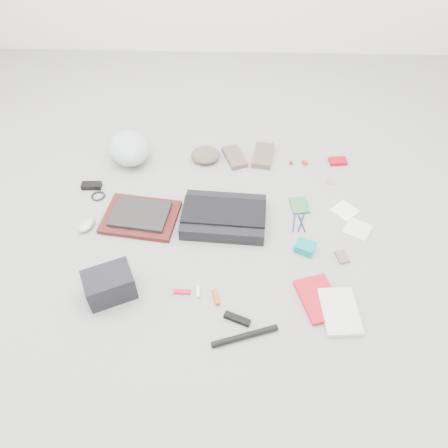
{
  "coord_description": "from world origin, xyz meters",
  "views": [
    {
      "loc": [
        0.05,
        -1.52,
        1.71
      ],
      "look_at": [
        0.0,
        0.0,
        0.05
      ],
      "focal_mm": 35.0,
      "sensor_mm": 36.0,
      "label": 1
    }
  ],
  "objects_px": {
    "messenger_bag": "(224,217)",
    "bike_helmet": "(129,148)",
    "laptop": "(140,214)",
    "book_red": "(319,299)",
    "camera_bag": "(109,285)",
    "accordion_wallet": "(305,247)"
  },
  "relations": [
    {
      "from": "camera_bag",
      "to": "accordion_wallet",
      "type": "bearing_deg",
      "value": -7.68
    },
    {
      "from": "laptop",
      "to": "messenger_bag",
      "type": "bearing_deg",
      "value": 6.95
    },
    {
      "from": "laptop",
      "to": "camera_bag",
      "type": "relative_size",
      "value": 1.39
    },
    {
      "from": "book_red",
      "to": "accordion_wallet",
      "type": "height_order",
      "value": "accordion_wallet"
    },
    {
      "from": "messenger_bag",
      "to": "bike_helmet",
      "type": "distance_m",
      "value": 0.78
    },
    {
      "from": "laptop",
      "to": "book_red",
      "type": "height_order",
      "value": "laptop"
    },
    {
      "from": "accordion_wallet",
      "to": "camera_bag",
      "type": "bearing_deg",
      "value": -138.31
    },
    {
      "from": "messenger_bag",
      "to": "bike_helmet",
      "type": "height_order",
      "value": "bike_helmet"
    },
    {
      "from": "camera_bag",
      "to": "book_red",
      "type": "xyz_separation_m",
      "value": [
        0.95,
        -0.01,
        -0.06
      ]
    },
    {
      "from": "messenger_bag",
      "to": "book_red",
      "type": "distance_m",
      "value": 0.66
    },
    {
      "from": "messenger_bag",
      "to": "accordion_wallet",
      "type": "height_order",
      "value": "messenger_bag"
    },
    {
      "from": "camera_bag",
      "to": "laptop",
      "type": "bearing_deg",
      "value": 58.17
    },
    {
      "from": "laptop",
      "to": "accordion_wallet",
      "type": "distance_m",
      "value": 0.88
    },
    {
      "from": "laptop",
      "to": "bike_helmet",
      "type": "relative_size",
      "value": 1.02
    },
    {
      "from": "bike_helmet",
      "to": "camera_bag",
      "type": "height_order",
      "value": "bike_helmet"
    },
    {
      "from": "bike_helmet",
      "to": "accordion_wallet",
      "type": "height_order",
      "value": "bike_helmet"
    },
    {
      "from": "bike_helmet",
      "to": "book_red",
      "type": "xyz_separation_m",
      "value": [
        1.03,
        -0.99,
        -0.08
      ]
    },
    {
      "from": "messenger_bag",
      "to": "bike_helmet",
      "type": "relative_size",
      "value": 1.48
    },
    {
      "from": "bike_helmet",
      "to": "book_red",
      "type": "relative_size",
      "value": 1.23
    },
    {
      "from": "book_red",
      "to": "camera_bag",
      "type": "bearing_deg",
      "value": 162.44
    },
    {
      "from": "laptop",
      "to": "camera_bag",
      "type": "distance_m",
      "value": 0.48
    },
    {
      "from": "laptop",
      "to": "book_red",
      "type": "relative_size",
      "value": 1.25
    }
  ]
}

